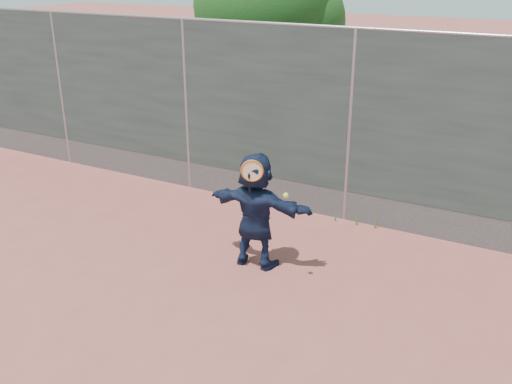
% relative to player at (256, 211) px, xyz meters
% --- Properties ---
extents(ground, '(80.00, 80.00, 0.00)m').
position_rel_player_xyz_m(ground, '(0.57, -1.53, -0.80)').
color(ground, '#9E4C42').
rests_on(ground, ground).
extents(player, '(1.50, 0.50, 1.61)m').
position_rel_player_xyz_m(player, '(0.00, 0.00, 0.00)').
color(player, '#15203C').
rests_on(player, ground).
extents(fence, '(20.00, 0.06, 3.03)m').
position_rel_player_xyz_m(fence, '(0.57, 1.97, 0.78)').
color(fence, '#38423D').
rests_on(fence, ground).
extents(swing_action, '(0.69, 0.20, 0.51)m').
position_rel_player_xyz_m(swing_action, '(0.10, -0.21, 0.60)').
color(swing_action, '#D55C14').
rests_on(swing_action, ground).
extents(tree_left, '(3.15, 3.00, 4.53)m').
position_rel_player_xyz_m(tree_left, '(-2.28, 5.02, 2.14)').
color(tree_left, '#382314').
rests_on(tree_left, ground).
extents(weed_clump, '(0.68, 0.07, 0.30)m').
position_rel_player_xyz_m(weed_clump, '(0.87, 1.85, -0.67)').
color(weed_clump, '#387226').
rests_on(weed_clump, ground).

